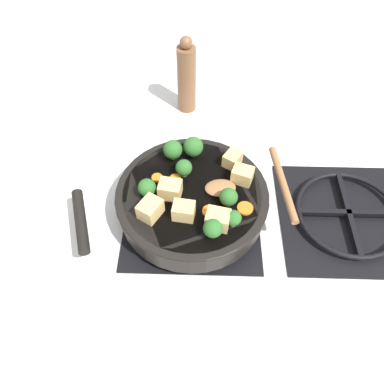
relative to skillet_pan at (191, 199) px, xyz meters
name	(u,v)px	position (x,y,z in m)	size (l,w,h in m)	color
ground_plane	(192,214)	(0.00, 0.00, -0.06)	(2.40, 2.40, 0.00)	silver
front_burner_grate	(192,211)	(0.00, 0.00, -0.05)	(0.31, 0.31, 0.03)	black
rear_burner_grate	(347,215)	(0.00, 0.36, -0.05)	(0.31, 0.31, 0.03)	black
skillet_pan	(191,199)	(0.00, 0.00, 0.00)	(0.34, 0.43, 0.06)	black
wooden_spoon	(254,185)	(-0.02, 0.14, 0.03)	(0.21, 0.19, 0.02)	olive
tofu_cube_center_large	(150,209)	(0.06, -0.08, 0.05)	(0.05, 0.04, 0.04)	#DBB770
tofu_cube_near_handle	(184,211)	(0.06, -0.01, 0.04)	(0.04, 0.04, 0.04)	#DBB770
tofu_cube_east_chunk	(232,159)	(-0.09, 0.09, 0.04)	(0.04, 0.03, 0.03)	#DBB770
tofu_cube_west_chunk	(218,219)	(0.08, 0.06, 0.04)	(0.05, 0.04, 0.04)	#DBB770
tofu_cube_back_piece	(242,175)	(-0.04, 0.11, 0.04)	(0.04, 0.04, 0.04)	#DBB770
tofu_cube_front_piece	(170,190)	(0.01, -0.04, 0.04)	(0.05, 0.04, 0.04)	#DBB770
broccoli_floret_near_spoon	(193,147)	(-0.11, 0.00, 0.05)	(0.05, 0.05, 0.05)	#709956
broccoli_floret_center_top	(229,197)	(0.03, 0.08, 0.05)	(0.04, 0.04, 0.05)	#709956
broccoli_floret_east_rim	(233,218)	(0.08, 0.09, 0.05)	(0.03, 0.03, 0.04)	#709956
broccoli_floret_west_rim	(184,168)	(-0.05, -0.02, 0.05)	(0.04, 0.04, 0.04)	#709956
broccoli_floret_north_edge	(173,150)	(-0.10, -0.04, 0.05)	(0.04, 0.04, 0.05)	#709956
broccoli_floret_south_cluster	(147,188)	(0.01, -0.09, 0.05)	(0.04, 0.04, 0.05)	#709956
broccoli_floret_mid_floret	(213,229)	(0.11, 0.05, 0.05)	(0.04, 0.04, 0.05)	#709956
carrot_slice_orange_thin	(209,211)	(0.05, 0.04, 0.03)	(0.03, 0.03, 0.01)	orange
carrot_slice_near_center	(245,208)	(0.04, 0.11, 0.03)	(0.03, 0.03, 0.01)	orange
carrot_slice_edge_slice	(157,178)	(-0.04, -0.08, 0.03)	(0.02, 0.02, 0.01)	orange
carrot_slice_under_broccoli	(175,179)	(-0.03, -0.04, 0.03)	(0.03, 0.03, 0.01)	orange
pepper_mill	(187,78)	(-0.39, -0.02, 0.05)	(0.05, 0.05, 0.23)	brown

